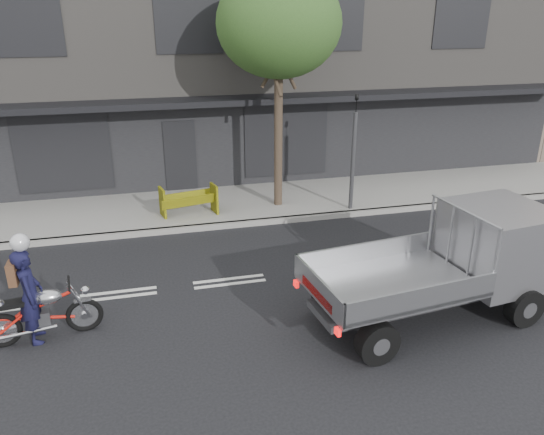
{
  "coord_description": "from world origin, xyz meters",
  "views": [
    {
      "loc": [
        -1.57,
        -10.4,
        5.74
      ],
      "look_at": [
        1.1,
        0.5,
        1.25
      ],
      "focal_mm": 35.0,
      "sensor_mm": 36.0,
      "label": 1
    }
  ],
  "objects_px": {
    "motorcycle": "(42,312)",
    "construction_barrier": "(189,202)",
    "flatbed_ute": "(479,251)",
    "street_tree": "(279,24)",
    "traffic_light_pole": "(353,159)",
    "rider": "(30,296)"
  },
  "relations": [
    {
      "from": "traffic_light_pole",
      "to": "flatbed_ute",
      "type": "xyz_separation_m",
      "value": [
        0.41,
        -5.59,
        -0.38
      ]
    },
    {
      "from": "traffic_light_pole",
      "to": "construction_barrier",
      "type": "xyz_separation_m",
      "value": [
        -4.7,
        0.41,
        -1.06
      ]
    },
    {
      "from": "motorcycle",
      "to": "street_tree",
      "type": "bearing_deg",
      "value": 35.62
    },
    {
      "from": "motorcycle",
      "to": "flatbed_ute",
      "type": "xyz_separation_m",
      "value": [
        8.27,
        -0.92,
        0.72
      ]
    },
    {
      "from": "motorcycle",
      "to": "construction_barrier",
      "type": "xyz_separation_m",
      "value": [
        3.16,
        5.08,
        0.04
      ]
    },
    {
      "from": "street_tree",
      "to": "traffic_light_pole",
      "type": "distance_m",
      "value": 4.23
    },
    {
      "from": "street_tree",
      "to": "motorcycle",
      "type": "xyz_separation_m",
      "value": [
        -5.86,
        -5.52,
        -4.72
      ]
    },
    {
      "from": "motorcycle",
      "to": "flatbed_ute",
      "type": "relative_size",
      "value": 0.42
    },
    {
      "from": "street_tree",
      "to": "motorcycle",
      "type": "bearing_deg",
      "value": -136.67
    },
    {
      "from": "rider",
      "to": "traffic_light_pole",
      "type": "bearing_deg",
      "value": -67.43
    },
    {
      "from": "rider",
      "to": "flatbed_ute",
      "type": "relative_size",
      "value": 0.36
    },
    {
      "from": "street_tree",
      "to": "flatbed_ute",
      "type": "xyz_separation_m",
      "value": [
        2.41,
        -6.44,
        -4.01
      ]
    },
    {
      "from": "construction_barrier",
      "to": "rider",
      "type": "bearing_deg",
      "value": -123.09
    },
    {
      "from": "traffic_light_pole",
      "to": "motorcycle",
      "type": "relative_size",
      "value": 1.67
    },
    {
      "from": "street_tree",
      "to": "traffic_light_pole",
      "type": "relative_size",
      "value": 1.93
    },
    {
      "from": "traffic_light_pole",
      "to": "street_tree",
      "type": "bearing_deg",
      "value": 156.97
    },
    {
      "from": "traffic_light_pole",
      "to": "flatbed_ute",
      "type": "bearing_deg",
      "value": -85.77
    },
    {
      "from": "street_tree",
      "to": "flatbed_ute",
      "type": "distance_m",
      "value": 7.96
    },
    {
      "from": "traffic_light_pole",
      "to": "motorcycle",
      "type": "bearing_deg",
      "value": -149.25
    },
    {
      "from": "rider",
      "to": "street_tree",
      "type": "bearing_deg",
      "value": -55.1
    },
    {
      "from": "flatbed_ute",
      "to": "street_tree",
      "type": "bearing_deg",
      "value": 103.48
    },
    {
      "from": "traffic_light_pole",
      "to": "rider",
      "type": "bearing_deg",
      "value": -149.73
    }
  ]
}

